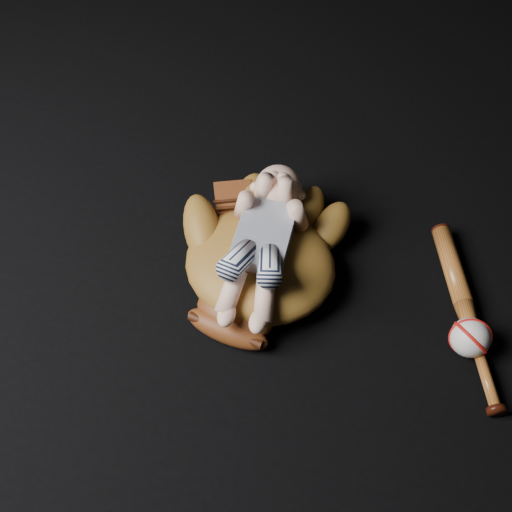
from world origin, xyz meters
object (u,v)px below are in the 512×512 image
baseball_glove (260,259)px  newborn_baby (261,244)px  baseball (470,338)px  baseball_bat (467,314)px

baseball_glove → newborn_baby: newborn_baby is taller
baseball → baseball_bat: bearing=92.3°
baseball_glove → newborn_baby: bearing=-57.1°
baseball_glove → newborn_baby: (0.00, -0.00, 0.05)m
baseball_glove → baseball: (0.40, -0.07, -0.03)m
baseball_bat → baseball: bearing=-87.7°
baseball_glove → baseball: baseball_glove is taller
newborn_baby → baseball_bat: newborn_baby is taller
newborn_baby → baseball: bearing=-8.1°
newborn_baby → baseball_bat: 0.41m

